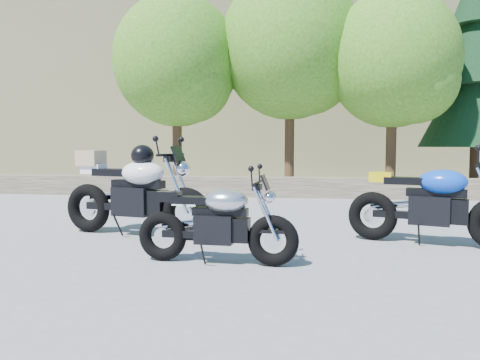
# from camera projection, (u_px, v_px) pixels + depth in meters

# --- Properties ---
(ground) EXTENTS (90.00, 90.00, 0.00)m
(ground) POSITION_uv_depth(u_px,v_px,m) (216.00, 239.00, 6.50)
(ground) COLOR slate
(ground) RESTS_ON ground
(stone_wall) EXTENTS (22.00, 0.55, 0.50)m
(stone_wall) POSITION_uv_depth(u_px,v_px,m) (255.00, 187.00, 11.92)
(stone_wall) COLOR brown
(stone_wall) RESTS_ON ground
(hillside) EXTENTS (80.00, 30.00, 15.00)m
(hillside) POSITION_uv_depth(u_px,v_px,m) (329.00, 59.00, 33.24)
(hillside) COLOR olive
(hillside) RESTS_ON ground
(tree_decid_left) EXTENTS (3.67, 3.67, 5.62)m
(tree_decid_left) POSITION_uv_depth(u_px,v_px,m) (179.00, 65.00, 13.60)
(tree_decid_left) COLOR #382314
(tree_decid_left) RESTS_ON ground
(tree_decid_mid) EXTENTS (4.08, 4.08, 6.24)m
(tree_decid_mid) POSITION_uv_depth(u_px,v_px,m) (294.00, 51.00, 13.54)
(tree_decid_mid) COLOR #382314
(tree_decid_mid) RESTS_ON ground
(tree_decid_right) EXTENTS (3.54, 3.54, 5.41)m
(tree_decid_right) POSITION_uv_depth(u_px,v_px,m) (397.00, 64.00, 12.62)
(tree_decid_right) COLOR #382314
(tree_decid_right) RESTS_ON ground
(conifer_near) EXTENTS (3.17, 3.17, 7.06)m
(conifer_near) POSITION_uv_depth(u_px,v_px,m) (478.00, 63.00, 13.53)
(conifer_near) COLOR #382314
(conifer_near) RESTS_ON ground
(silver_bike) EXTENTS (1.81, 0.57, 0.91)m
(silver_bike) POSITION_uv_depth(u_px,v_px,m) (218.00, 224.00, 5.11)
(silver_bike) COLOR black
(silver_bike) RESTS_ON ground
(white_bike) EXTENTS (2.34, 0.85, 1.31)m
(white_bike) POSITION_uv_depth(u_px,v_px,m) (134.00, 191.00, 6.69)
(white_bike) COLOR black
(white_bike) RESTS_ON ground
(blue_bike) EXTENTS (2.09, 0.94, 1.08)m
(blue_bike) POSITION_uv_depth(u_px,v_px,m) (433.00, 205.00, 6.05)
(blue_bike) COLOR black
(blue_bike) RESTS_ON ground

